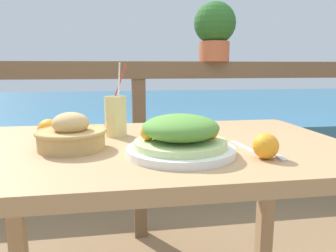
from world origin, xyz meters
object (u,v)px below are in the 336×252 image
at_px(bread_basket, 71,135).
at_px(drink_glass, 116,116).
at_px(potted_plant, 215,29).
at_px(salad_plate, 181,137).

bearing_deg(bread_basket, drink_glass, 52.82).
bearing_deg(potted_plant, salad_plate, -111.90).
height_order(salad_plate, potted_plant, potted_plant).
xyz_separation_m(salad_plate, potted_plant, (0.37, 0.92, 0.39)).
height_order(drink_glass, bread_basket, drink_glass).
bearing_deg(drink_glass, bread_basket, -127.18).
bearing_deg(potted_plant, drink_glass, -129.70).
xyz_separation_m(salad_plate, drink_glass, (-0.17, 0.27, 0.02)).
distance_m(drink_glass, potted_plant, 0.92).
xyz_separation_m(salad_plate, bread_basket, (-0.30, 0.10, -0.00)).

